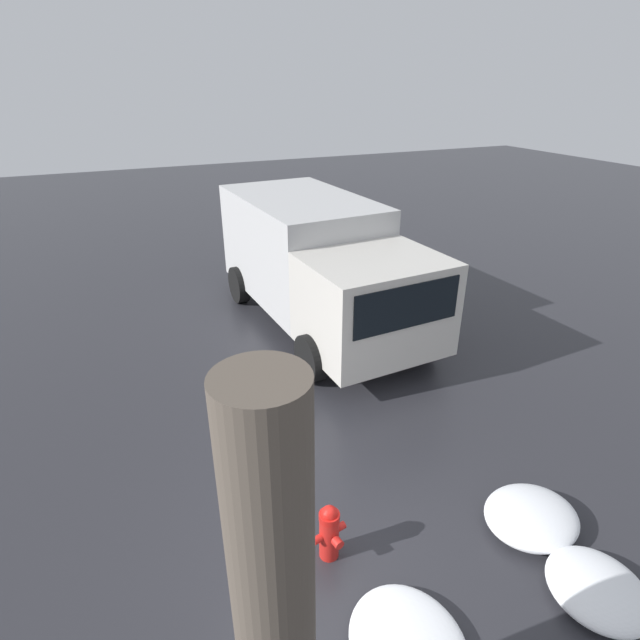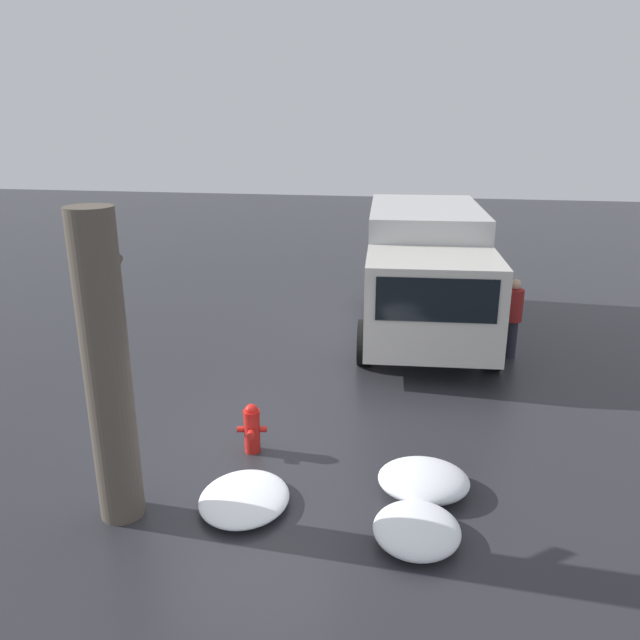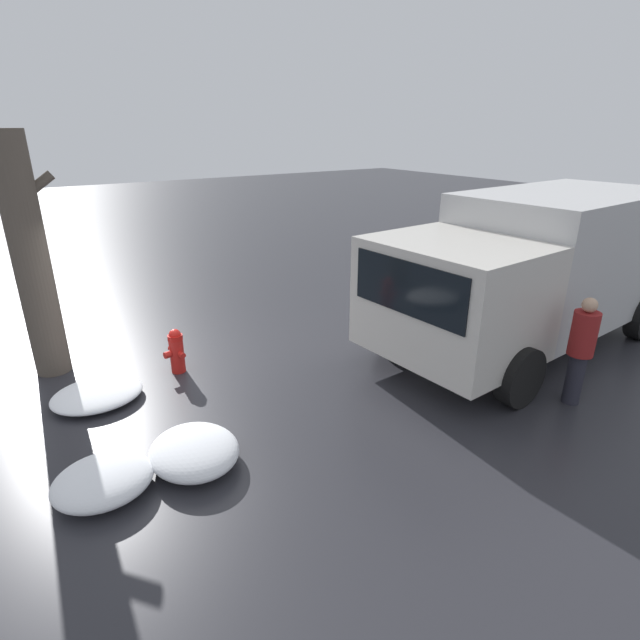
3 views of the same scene
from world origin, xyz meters
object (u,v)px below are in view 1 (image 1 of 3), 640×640
at_px(fire_hydrant, 329,531).
at_px(tree_trunk, 275,621).
at_px(pedestrian, 418,295).
at_px(delivery_truck, 318,260).

xyz_separation_m(fire_hydrant, tree_trunk, (-1.70, 1.18, 1.51)).
height_order(fire_hydrant, pedestrian, pedestrian).
xyz_separation_m(fire_hydrant, pedestrian, (4.48, -4.16, 0.50)).
relative_size(fire_hydrant, tree_trunk, 0.20).
bearing_deg(delivery_truck, fire_hydrant, 64.27).
bearing_deg(tree_trunk, fire_hydrant, -34.92).
relative_size(fire_hydrant, delivery_truck, 0.12).
distance_m(fire_hydrant, pedestrian, 6.13).
height_order(delivery_truck, pedestrian, delivery_truck).
distance_m(fire_hydrant, delivery_truck, 6.39).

